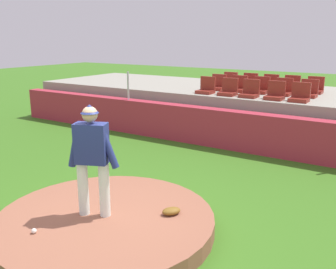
{
  "coord_description": "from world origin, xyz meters",
  "views": [
    {
      "loc": [
        3.69,
        -3.97,
        2.95
      ],
      "look_at": [
        0.0,
        1.84,
        1.16
      ],
      "focal_mm": 39.94,
      "sensor_mm": 36.0,
      "label": 1
    }
  ],
  "objects_px": {
    "stadium_chair_8": "(283,90)",
    "stadium_chair_12": "(270,85)",
    "pitcher": "(92,153)",
    "stadium_chair_13": "(291,86)",
    "stadium_chair_14": "(315,88)",
    "stadium_chair_9": "(308,92)",
    "baseball": "(34,231)",
    "stadium_chair_7": "(261,88)",
    "stadium_chair_2": "(250,92)",
    "stadium_chair_3": "(275,94)",
    "stadium_chair_10": "(229,82)",
    "stadium_chair_0": "(206,88)",
    "stadium_chair_4": "(300,96)",
    "fielding_glove": "(171,211)",
    "stadium_chair_5": "(218,85)",
    "stadium_chair_6": "(239,87)",
    "stadium_chair_1": "(229,90)",
    "stadium_chair_11": "(249,84)"
  },
  "relations": [
    {
      "from": "stadium_chair_8",
      "to": "stadium_chair_12",
      "type": "relative_size",
      "value": 1.0
    },
    {
      "from": "pitcher",
      "to": "stadium_chair_13",
      "type": "height_order",
      "value": "pitcher"
    },
    {
      "from": "stadium_chair_14",
      "to": "stadium_chair_9",
      "type": "bearing_deg",
      "value": 90.84
    },
    {
      "from": "pitcher",
      "to": "baseball",
      "type": "xyz_separation_m",
      "value": [
        -0.32,
        -0.9,
        -0.98
      ]
    },
    {
      "from": "stadium_chair_7",
      "to": "stadium_chair_12",
      "type": "relative_size",
      "value": 1.0
    },
    {
      "from": "stadium_chair_2",
      "to": "stadium_chair_14",
      "type": "height_order",
      "value": "same"
    },
    {
      "from": "stadium_chair_8",
      "to": "stadium_chair_2",
      "type": "bearing_deg",
      "value": 51.49
    },
    {
      "from": "stadium_chair_3",
      "to": "stadium_chair_7",
      "type": "relative_size",
      "value": 1.0
    },
    {
      "from": "stadium_chair_10",
      "to": "pitcher",
      "type": "bearing_deg",
      "value": 98.93
    },
    {
      "from": "stadium_chair_9",
      "to": "stadium_chair_14",
      "type": "bearing_deg",
      "value": -89.16
    },
    {
      "from": "stadium_chair_12",
      "to": "stadium_chair_13",
      "type": "bearing_deg",
      "value": -177.26
    },
    {
      "from": "stadium_chair_0",
      "to": "stadium_chair_3",
      "type": "bearing_deg",
      "value": 179.15
    },
    {
      "from": "stadium_chair_4",
      "to": "stadium_chair_14",
      "type": "bearing_deg",
      "value": -90.12
    },
    {
      "from": "fielding_glove",
      "to": "stadium_chair_5",
      "type": "distance_m",
      "value": 7.01
    },
    {
      "from": "stadium_chair_5",
      "to": "stadium_chair_7",
      "type": "xyz_separation_m",
      "value": [
        1.41,
        0.03,
        0.0
      ]
    },
    {
      "from": "pitcher",
      "to": "stadium_chair_3",
      "type": "height_order",
      "value": "pitcher"
    },
    {
      "from": "fielding_glove",
      "to": "stadium_chair_14",
      "type": "relative_size",
      "value": 0.6
    },
    {
      "from": "stadium_chair_3",
      "to": "stadium_chair_4",
      "type": "relative_size",
      "value": 1.0
    },
    {
      "from": "stadium_chair_10",
      "to": "stadium_chair_12",
      "type": "bearing_deg",
      "value": 179.13
    },
    {
      "from": "stadium_chair_7",
      "to": "stadium_chair_13",
      "type": "relative_size",
      "value": 1.0
    },
    {
      "from": "stadium_chair_3",
      "to": "stadium_chair_6",
      "type": "height_order",
      "value": "same"
    },
    {
      "from": "fielding_glove",
      "to": "stadium_chair_14",
      "type": "xyz_separation_m",
      "value": [
        0.52,
        7.45,
        1.14
      ]
    },
    {
      "from": "baseball",
      "to": "stadium_chair_13",
      "type": "height_order",
      "value": "stadium_chair_13"
    },
    {
      "from": "fielding_glove",
      "to": "stadium_chair_2",
      "type": "relative_size",
      "value": 0.6
    },
    {
      "from": "stadium_chair_1",
      "to": "stadium_chair_4",
      "type": "relative_size",
      "value": 1.0
    },
    {
      "from": "baseball",
      "to": "stadium_chair_3",
      "type": "height_order",
      "value": "stadium_chair_3"
    },
    {
      "from": "stadium_chair_5",
      "to": "stadium_chair_6",
      "type": "relative_size",
      "value": 1.0
    },
    {
      "from": "stadium_chair_0",
      "to": "stadium_chair_2",
      "type": "bearing_deg",
      "value": 179.22
    },
    {
      "from": "stadium_chair_9",
      "to": "baseball",
      "type": "bearing_deg",
      "value": 77.04
    },
    {
      "from": "stadium_chair_1",
      "to": "stadium_chair_10",
      "type": "xyz_separation_m",
      "value": [
        -0.74,
        1.79,
        0.0
      ]
    },
    {
      "from": "stadium_chair_2",
      "to": "stadium_chair_12",
      "type": "height_order",
      "value": "same"
    },
    {
      "from": "stadium_chair_6",
      "to": "stadium_chair_9",
      "type": "bearing_deg",
      "value": -178.96
    },
    {
      "from": "stadium_chair_6",
      "to": "stadium_chair_9",
      "type": "distance_m",
      "value": 2.1
    },
    {
      "from": "fielding_glove",
      "to": "stadium_chair_14",
      "type": "distance_m",
      "value": 7.56
    },
    {
      "from": "pitcher",
      "to": "stadium_chair_1",
      "type": "xyz_separation_m",
      "value": [
        -0.52,
        6.29,
        0.18
      ]
    },
    {
      "from": "stadium_chair_7",
      "to": "stadium_chair_9",
      "type": "bearing_deg",
      "value": 179.79
    },
    {
      "from": "pitcher",
      "to": "stadium_chair_5",
      "type": "bearing_deg",
      "value": 77.07
    },
    {
      "from": "fielding_glove",
      "to": "stadium_chair_12",
      "type": "relative_size",
      "value": 0.6
    },
    {
      "from": "stadium_chair_3",
      "to": "stadium_chair_12",
      "type": "relative_size",
      "value": 1.0
    },
    {
      "from": "fielding_glove",
      "to": "stadium_chair_3",
      "type": "relative_size",
      "value": 0.6
    },
    {
      "from": "stadium_chair_4",
      "to": "stadium_chair_11",
      "type": "bearing_deg",
      "value": -41.02
    },
    {
      "from": "baseball",
      "to": "stadium_chair_9",
      "type": "distance_m",
      "value": 8.39
    },
    {
      "from": "stadium_chair_0",
      "to": "stadium_chair_12",
      "type": "bearing_deg",
      "value": -128.7
    },
    {
      "from": "stadium_chair_9",
      "to": "stadium_chair_12",
      "type": "xyz_separation_m",
      "value": [
        -1.38,
        0.86,
        0.0
      ]
    },
    {
      "from": "stadium_chair_4",
      "to": "stadium_chair_13",
      "type": "xyz_separation_m",
      "value": [
        -0.7,
        1.81,
        0.0
      ]
    },
    {
      "from": "baseball",
      "to": "stadium_chair_5",
      "type": "height_order",
      "value": "stadium_chair_5"
    },
    {
      "from": "stadium_chair_8",
      "to": "stadium_chair_1",
      "type": "bearing_deg",
      "value": 32.48
    },
    {
      "from": "stadium_chair_4",
      "to": "stadium_chair_10",
      "type": "xyz_separation_m",
      "value": [
        -2.79,
        1.8,
        0.0
      ]
    },
    {
      "from": "baseball",
      "to": "stadium_chair_11",
      "type": "distance_m",
      "value": 9.05
    },
    {
      "from": "stadium_chair_3",
      "to": "stadium_chair_14",
      "type": "bearing_deg",
      "value": -109.77
    }
  ]
}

